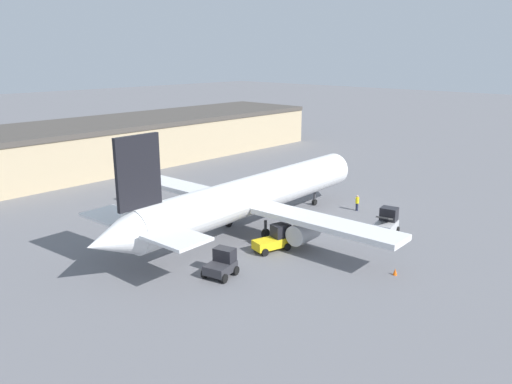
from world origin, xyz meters
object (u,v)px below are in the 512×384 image
at_px(airplane, 250,196).
at_px(safety_cone_near, 395,272).
at_px(belt_loader_truck, 387,223).
at_px(pushback_tug, 275,239).
at_px(ground_crew_worker, 357,202).
at_px(baggage_tug, 222,264).

height_order(airplane, safety_cone_near, airplane).
distance_m(airplane, belt_loader_truck, 13.69).
distance_m(pushback_tug, safety_cone_near, 10.91).
height_order(airplane, ground_crew_worker, airplane).
distance_m(ground_crew_worker, safety_cone_near, 17.06).
xyz_separation_m(ground_crew_worker, belt_loader_truck, (-4.51, -6.17, 0.20)).
bearing_deg(airplane, ground_crew_worker, -20.78).
bearing_deg(ground_crew_worker, airplane, -130.62).
bearing_deg(belt_loader_truck, airplane, 117.86).
relative_size(ground_crew_worker, belt_loader_truck, 0.57).
bearing_deg(ground_crew_worker, pushback_tug, -109.23).
bearing_deg(airplane, baggage_tug, -151.30).
distance_m(belt_loader_truck, pushback_tug, 11.94).
height_order(belt_loader_truck, safety_cone_near, belt_loader_truck).
bearing_deg(belt_loader_truck, pushback_tug, 142.29).
height_order(airplane, baggage_tug, airplane).
height_order(ground_crew_worker, pushback_tug, pushback_tug).
xyz_separation_m(airplane, baggage_tug, (-9.12, -5.58, -2.60)).
xyz_separation_m(belt_loader_truck, safety_cone_near, (-8.11, -5.28, -0.88)).
bearing_deg(belt_loader_truck, safety_cone_near, -158.35).
xyz_separation_m(pushback_tug, safety_cone_near, (2.59, -10.57, -0.77)).
bearing_deg(pushback_tug, airplane, 81.58).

